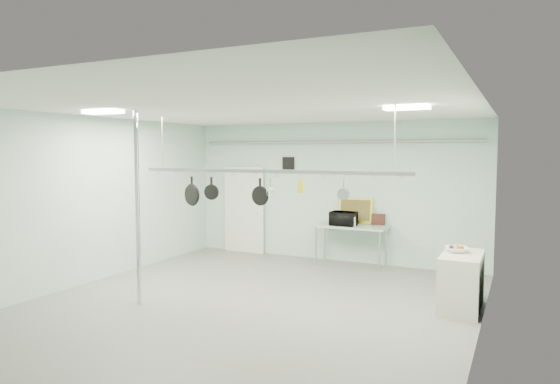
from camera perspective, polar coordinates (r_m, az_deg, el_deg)
The scene contains 25 objects.
floor at distance 8.33m, azimuth -3.88°, elevation -12.97°, with size 8.00×8.00×0.00m, color gray.
ceiling at distance 7.98m, azimuth -4.01°, elevation 9.46°, with size 7.00×8.00×0.02m, color silver.
back_wall at distance 11.61m, azimuth 5.92°, elevation 0.03°, with size 7.00×0.02×3.20m, color #A6C7BD.
right_wall at distance 6.96m, azimuth 21.86°, elevation -3.24°, with size 0.02×8.00×3.20m, color #A6C7BD.
door at distance 12.59m, azimuth -4.06°, elevation -2.12°, with size 1.10×0.10×2.20m, color silver.
wall_vent at distance 11.98m, azimuth 0.96°, elevation 3.31°, with size 0.30×0.04×0.30m, color black.
conduit_pipe at distance 11.50m, azimuth 5.81°, elevation 5.73°, with size 0.07×0.07×6.60m, color gray.
chrome_pole at distance 8.51m, azimuth -15.97°, elevation -1.74°, with size 0.08×0.08×3.20m, color silver.
prep_table at distance 11.14m, azimuth 8.11°, elevation -4.15°, with size 1.60×0.70×0.91m.
side_cabinet at distance 8.57m, azimuth 20.02°, elevation -9.60°, with size 0.60×1.20×0.90m, color beige.
pot_rack at distance 8.12m, azimuth -1.69°, elevation 2.60°, with size 4.80×0.06×1.00m.
light_panel_left at distance 8.69m, azimuth -19.57°, elevation 8.61°, with size 0.65×0.30×0.05m, color white.
light_panel_right at distance 7.68m, azimuth 14.29°, elevation 9.30°, with size 0.65×0.30×0.05m, color white.
microwave at distance 11.05m, azimuth 7.28°, elevation -3.03°, with size 0.55×0.37×0.31m, color black.
coffee_canister at distance 10.95m, azimuth 8.24°, elevation -3.36°, with size 0.15×0.15×0.21m, color white.
painting_large at distance 11.37m, azimuth 8.63°, elevation -2.14°, with size 0.78×0.05×0.58m, color gold.
painting_small at distance 11.25m, azimuth 11.15°, elevation -3.09°, with size 0.30×0.04×0.25m, color #381913.
fruit_bowl at distance 8.57m, azimuth 19.52°, elevation -6.21°, with size 0.36×0.36×0.09m, color white.
skillet_left at distance 8.91m, azimuth -10.04°, elevation 0.09°, with size 0.39×0.06×0.52m, color black, non-canonical shape.
skillet_mid at distance 8.67m, azimuth -7.84°, elevation 0.50°, with size 0.26×0.06×0.37m, color black, non-canonical shape.
skillet_right at distance 8.19m, azimuth -2.29°, elevation 0.05°, with size 0.32×0.06×0.44m, color black, non-canonical shape.
whisk at distance 8.09m, azimuth -1.09°, elevation 0.49°, with size 0.14×0.14×0.30m, color silver, non-canonical shape.
grater at distance 7.86m, azimuth 2.40°, elevation 0.63°, with size 0.09×0.02×0.23m, color gold, non-canonical shape.
saucepan at distance 7.61m, azimuth 7.26°, elevation 0.20°, with size 0.18×0.09×0.30m, color #B3B3B8, non-canonical shape.
fruit_cluster at distance 8.57m, azimuth 19.53°, elevation -5.95°, with size 0.24×0.24×0.09m, color #A6290F, non-canonical shape.
Camera 1 is at (3.97, -6.89, 2.50)m, focal length 32.00 mm.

